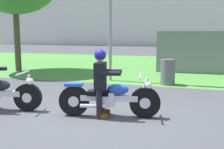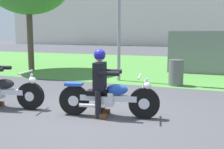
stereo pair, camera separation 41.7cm
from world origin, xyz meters
TOP-DOWN VIEW (x-y plane):
  - ground at (0.00, 0.00)m, footprint 120.00×120.00m
  - grass_verge at (0.00, 9.56)m, footprint 60.00×12.00m
  - motorcycle_lead at (0.33, 0.03)m, footprint 2.07×0.75m
  - rider_lead at (0.16, -0.00)m, footprint 0.61×0.54m
  - trash_can at (1.07, 4.05)m, footprint 0.48×0.48m

SIDE VIEW (x-z plane):
  - ground at x=0.00m, z-range 0.00..0.00m
  - grass_verge at x=0.00m, z-range 0.00..0.01m
  - motorcycle_lead at x=0.33m, z-range -0.05..0.82m
  - trash_can at x=1.07m, z-range 0.00..0.86m
  - rider_lead at x=0.16m, z-range 0.12..1.51m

